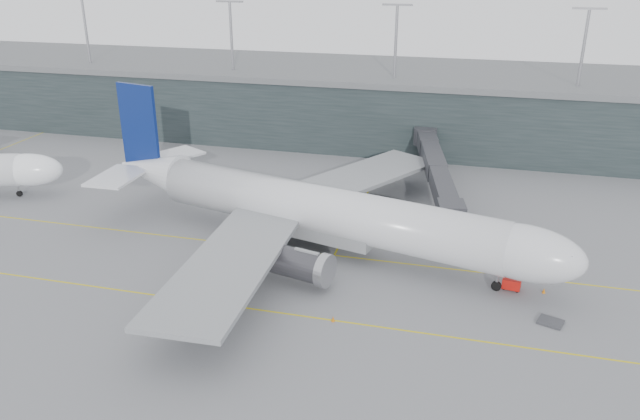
# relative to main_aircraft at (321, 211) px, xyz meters

# --- Properties ---
(ground) EXTENTS (320.00, 320.00, 0.00)m
(ground) POSITION_rel_main_aircraft_xyz_m (-2.64, 2.24, -5.64)
(ground) COLOR slate
(ground) RESTS_ON ground
(taxiline_a) EXTENTS (160.00, 0.25, 0.02)m
(taxiline_a) POSITION_rel_main_aircraft_xyz_m (-2.64, -1.76, -5.63)
(taxiline_a) COLOR gold
(taxiline_a) RESTS_ON ground
(taxiline_b) EXTENTS (160.00, 0.25, 0.02)m
(taxiline_b) POSITION_rel_main_aircraft_xyz_m (-2.64, -17.76, -5.63)
(taxiline_b) COLOR gold
(taxiline_b) RESTS_ON ground
(taxiline_lead_main) EXTENTS (0.25, 60.00, 0.02)m
(taxiline_lead_main) POSITION_rel_main_aircraft_xyz_m (2.36, 22.24, -5.63)
(taxiline_lead_main) COLOR gold
(taxiline_lead_main) RESTS_ON ground
(terminal) EXTENTS (240.00, 36.00, 29.00)m
(terminal) POSITION_rel_main_aircraft_xyz_m (-2.65, 60.23, 1.98)
(terminal) COLOR #1E2829
(terminal) RESTS_ON ground
(main_aircraft) EXTENTS (70.79, 65.27, 20.08)m
(main_aircraft) POSITION_rel_main_aircraft_xyz_m (0.00, 0.00, 0.00)
(main_aircraft) COLOR silver
(main_aircraft) RESTS_ON ground
(jet_bridge) EXTENTS (12.50, 47.37, 7.26)m
(jet_bridge) POSITION_rel_main_aircraft_xyz_m (13.86, 28.39, -0.20)
(jet_bridge) COLOR #2E2F33
(jet_bridge) RESTS_ON ground
(gse_cart) EXTENTS (2.36, 1.71, 1.47)m
(gse_cart) POSITION_rel_main_aircraft_xyz_m (25.71, -5.36, -4.82)
(gse_cart) COLOR red
(gse_cart) RESTS_ON ground
(baggage_dolly) EXTENTS (3.21, 2.88, 0.27)m
(baggage_dolly) POSITION_rel_main_aircraft_xyz_m (29.84, -12.14, -5.48)
(baggage_dolly) COLOR #36373B
(baggage_dolly) RESTS_ON ground
(uld_a) EXTENTS (2.24, 2.02, 1.67)m
(uld_a) POSITION_rel_main_aircraft_xyz_m (-7.27, 12.57, -4.76)
(uld_a) COLOR #353439
(uld_a) RESTS_ON ground
(uld_b) EXTENTS (2.08, 1.79, 1.68)m
(uld_b) POSITION_rel_main_aircraft_xyz_m (-6.33, 13.87, -4.76)
(uld_b) COLOR #353439
(uld_b) RESTS_ON ground
(uld_c) EXTENTS (2.47, 2.26, 1.82)m
(uld_c) POSITION_rel_main_aircraft_xyz_m (-1.52, 12.57, -4.68)
(uld_c) COLOR #353439
(uld_c) RESTS_ON ground
(cone_nose) EXTENTS (0.42, 0.42, 0.67)m
(cone_nose) POSITION_rel_main_aircraft_xyz_m (29.56, -5.27, -5.30)
(cone_nose) COLOR orange
(cone_nose) RESTS_ON ground
(cone_wing_stbd) EXTENTS (0.41, 0.41, 0.66)m
(cone_wing_stbd) POSITION_rel_main_aircraft_xyz_m (6.11, -17.96, -5.31)
(cone_wing_stbd) COLOR #CB670B
(cone_wing_stbd) RESTS_ON ground
(cone_wing_port) EXTENTS (0.47, 0.47, 0.75)m
(cone_wing_port) POSITION_rel_main_aircraft_xyz_m (6.85, 12.87, -5.26)
(cone_wing_port) COLOR orange
(cone_wing_port) RESTS_ON ground
(cone_tail) EXTENTS (0.43, 0.43, 0.69)m
(cone_tail) POSITION_rel_main_aircraft_xyz_m (-11.54, -9.25, -5.29)
(cone_tail) COLOR red
(cone_tail) RESTS_ON ground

